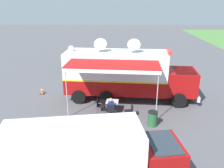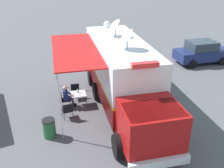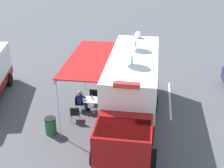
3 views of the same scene
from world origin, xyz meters
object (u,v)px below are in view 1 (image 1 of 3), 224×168
object	(u,v)px
folding_table	(112,102)
car_behind_truck	(80,60)
seated_responder	(111,106)
traffic_cone	(42,90)
water_bottle	(111,100)
folding_chair_at_table	(111,110)
folding_chair_beside_table	(99,104)
trash_bin	(153,119)
support_truck	(87,158)
folding_chair_spare_by_truck	(130,110)
command_truck	(126,73)

from	to	relation	value
folding_table	car_behind_truck	xyz separation A→B (m)	(-10.47, -3.49, 0.21)
folding_table	seated_responder	bearing A→B (deg)	-5.86
folding_table	traffic_cone	bearing A→B (deg)	-119.21
car_behind_truck	water_bottle	bearing A→B (deg)	17.89
folding_chair_at_table	traffic_cone	size ratio (longest dim) A/B	1.50
folding_chair_beside_table	trash_bin	size ratio (longest dim) A/B	0.96
folding_table	folding_chair_at_table	xyz separation A→B (m)	(0.80, -0.08, -0.16)
folding_table	support_truck	bearing A→B (deg)	-8.03
folding_chair_beside_table	traffic_cone	distance (m)	5.60
folding_chair_at_table	support_truck	world-z (taller)	support_truck
folding_table	support_truck	size ratio (longest dim) A/B	0.12
folding_table	folding_chair_at_table	distance (m)	0.82
folding_chair_spare_by_truck	car_behind_truck	bearing A→B (deg)	-157.73
support_truck	folding_chair_beside_table	bearing A→B (deg)	179.15
water_bottle	folding_chair_at_table	xyz separation A→B (m)	(0.79, 0.02, -0.32)
folding_table	seated_responder	size ratio (longest dim) A/B	0.70
folding_chair_at_table	folding_chair_spare_by_truck	xyz separation A→B (m)	(0.00, 1.21, 0.00)
water_bottle	car_behind_truck	bearing A→B (deg)	-162.11
folding_chair_at_table	folding_chair_beside_table	distance (m)	1.09
command_truck	folding_chair_at_table	world-z (taller)	command_truck
command_truck	folding_table	size ratio (longest dim) A/B	11.13
folding_table	water_bottle	world-z (taller)	water_bottle
folding_chair_spare_by_truck	traffic_cone	distance (m)	7.69
folding_chair_beside_table	traffic_cone	world-z (taller)	folding_chair_beside_table
folding_chair_spare_by_truck	traffic_cone	bearing A→B (deg)	-120.32
support_truck	car_behind_truck	bearing A→B (deg)	-171.60
command_truck	car_behind_truck	size ratio (longest dim) A/B	2.25
car_behind_truck	seated_responder	bearing A→B (deg)	17.18
folding_chair_at_table	seated_responder	bearing A→B (deg)	174.80
folding_chair_at_table	folding_chair_beside_table	bearing A→B (deg)	-135.11
traffic_cone	car_behind_truck	world-z (taller)	car_behind_truck
folding_chair_beside_table	folding_chair_spare_by_truck	bearing A→B (deg)	68.58
water_bottle	folding_chair_spare_by_truck	xyz separation A→B (m)	(0.80, 1.23, -0.32)
folding_chair_beside_table	trash_bin	xyz separation A→B (m)	(1.81, 3.22, -0.06)
folding_chair_spare_by_truck	car_behind_truck	world-z (taller)	car_behind_truck
water_bottle	car_behind_truck	distance (m)	11.01
water_bottle	trash_bin	size ratio (longest dim) A/B	0.25
seated_responder	trash_bin	xyz separation A→B (m)	(1.23, 2.43, -0.20)
folding_chair_at_table	folding_table	bearing A→B (deg)	174.29
trash_bin	support_truck	xyz separation A→B (m)	(4.89, -3.32, 0.93)
folding_chair_at_table	trash_bin	bearing A→B (deg)	67.04
seated_responder	water_bottle	bearing A→B (deg)	-176.03
folding_table	traffic_cone	world-z (taller)	folding_table
folding_chair_spare_by_truck	folding_chair_at_table	bearing A→B (deg)	-90.18
folding_chair_beside_table	command_truck	bearing A→B (deg)	140.48
folding_table	seated_responder	world-z (taller)	seated_responder
command_truck	folding_chair_at_table	distance (m)	3.49
trash_bin	command_truck	bearing A→B (deg)	-161.05
command_truck	seated_responder	world-z (taller)	command_truck
water_bottle	seated_responder	xyz separation A→B (m)	(0.60, 0.04, -0.18)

